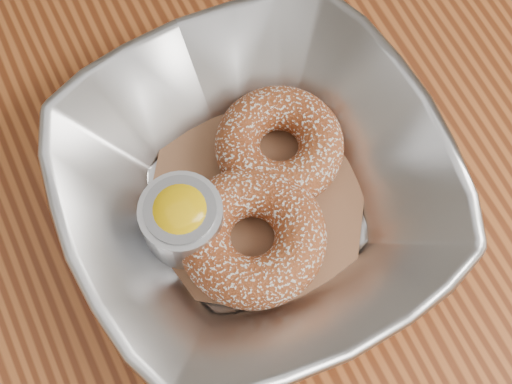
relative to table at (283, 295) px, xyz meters
name	(u,v)px	position (x,y,z in m)	size (l,w,h in m)	color
table	(283,295)	(0.00, 0.00, 0.00)	(1.20, 0.80, 0.75)	brown
serving_bowl	(256,191)	(0.00, 0.04, 0.13)	(0.25, 0.25, 0.06)	#B0B3B8
parchment	(256,203)	(0.00, 0.04, 0.11)	(0.14, 0.14, 0.00)	brown
donut_back	(279,145)	(0.03, 0.07, 0.12)	(0.09, 0.09, 0.03)	brown
donut_front	(253,236)	(-0.02, 0.02, 0.13)	(0.10, 0.10, 0.03)	brown
ramekin	(182,219)	(-0.05, 0.05, 0.13)	(0.05, 0.05, 0.05)	#B0B3B8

